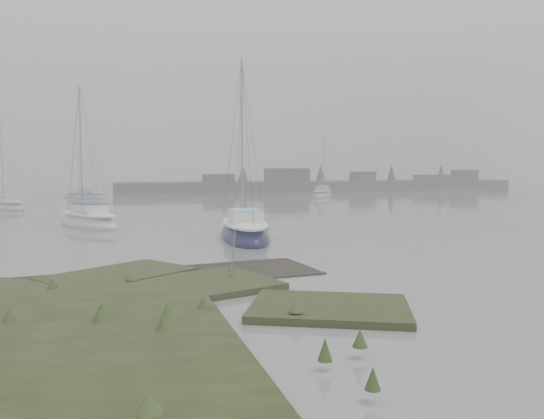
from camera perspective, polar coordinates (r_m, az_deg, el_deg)
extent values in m
plane|color=slate|center=(41.62, -11.11, -0.10)|extent=(160.00, 160.00, 0.00)
cube|color=#4C4F51|center=(79.28, 5.50, 2.49)|extent=(60.00, 8.00, 1.60)
cube|color=#424247|center=(73.68, -5.80, 2.96)|extent=(4.00, 3.00, 2.20)
cube|color=#424247|center=(76.22, 1.61, 3.33)|extent=(6.00, 3.00, 3.00)
cube|color=#424247|center=(80.83, 9.72, 3.15)|extent=(3.00, 3.00, 2.50)
cube|color=#424247|center=(86.86, 16.83, 2.95)|extent=(5.00, 3.00, 2.00)
cube|color=#424247|center=(90.32, 20.01, 3.17)|extent=(3.00, 3.00, 2.80)
cone|color=#384238|center=(76.48, -3.14, 3.63)|extent=(2.00, 2.00, 3.50)
cone|color=#384238|center=(80.17, 5.24, 3.65)|extent=(2.00, 2.00, 3.50)
cone|color=#384238|center=(85.41, 12.73, 3.61)|extent=(2.00, 2.00, 3.50)
cone|color=#384238|center=(90.19, 17.72, 3.54)|extent=(2.00, 2.00, 3.50)
ellipsoid|color=#0C0C33|center=(24.19, -2.97, -2.96)|extent=(2.77, 6.50, 1.53)
ellipsoid|color=white|center=(24.12, -2.97, -1.52)|extent=(2.27, 5.64, 0.43)
cube|color=white|center=(23.82, -2.90, -0.68)|extent=(1.59, 2.30, 0.45)
cube|color=#89CAE7|center=(23.80, -2.90, -0.08)|extent=(1.48, 2.11, 0.07)
cylinder|color=#939399|center=(24.84, -3.25, 7.69)|extent=(0.10, 0.10, 7.20)
cylinder|color=#939399|center=(23.62, -2.84, -0.11)|extent=(0.37, 2.51, 0.08)
ellipsoid|color=silver|center=(31.24, -19.13, -1.55)|extent=(4.39, 6.23, 1.45)
ellipsoid|color=white|center=(31.18, -19.15, -0.49)|extent=(3.70, 5.37, 0.41)
cube|color=white|center=(30.92, -18.98, 0.15)|extent=(2.05, 2.40, 0.43)
cube|color=navy|center=(30.91, -18.99, 0.59)|extent=(1.90, 2.21, 0.07)
cylinder|color=#939399|center=(31.81, -19.88, 6.29)|extent=(0.09, 0.09, 6.83)
cylinder|color=#939399|center=(30.75, -18.86, 0.57)|extent=(1.12, 2.18, 0.08)
ellipsoid|color=silver|center=(47.15, -26.60, 0.14)|extent=(4.20, 5.44, 1.29)
ellipsoid|color=silver|center=(47.12, -26.62, 0.76)|extent=(3.55, 4.67, 0.36)
cube|color=silver|center=(46.89, -26.54, 1.14)|extent=(1.90, 2.14, 0.38)
cube|color=silver|center=(46.88, -26.55, 1.40)|extent=(1.76, 1.97, 0.06)
cylinder|color=#939399|center=(47.68, -27.05, 4.74)|extent=(0.08, 0.08, 6.05)
cylinder|color=#939399|center=(46.74, -26.48, 1.39)|extent=(1.14, 1.85, 0.07)
ellipsoid|color=silver|center=(60.84, 5.46, 1.45)|extent=(4.91, 5.93, 1.43)
ellipsoid|color=silver|center=(60.81, 5.46, 1.98)|extent=(4.17, 5.09, 0.40)
cube|color=silver|center=(60.55, 5.41, 2.31)|extent=(2.18, 2.37, 0.42)
cube|color=silver|center=(60.54, 5.42, 2.53)|extent=(2.01, 2.19, 0.07)
cylinder|color=#939399|center=(61.51, 5.64, 5.41)|extent=(0.09, 0.09, 6.71)
cylinder|color=#939399|center=(60.38, 5.38, 2.52)|extent=(1.39, 1.98, 0.08)
ellipsoid|color=#B0B5BB|center=(61.31, -19.47, 1.22)|extent=(5.20, 3.67, 1.21)
ellipsoid|color=silver|center=(61.28, -19.48, 1.68)|extent=(4.48, 3.09, 0.34)
cube|color=silver|center=(61.17, -19.31, 1.96)|extent=(2.01, 1.71, 0.36)
cube|color=#ACB0B7|center=(61.16, -19.31, 2.14)|extent=(1.85, 1.59, 0.06)
cylinder|color=#939399|center=(61.54, -20.08, 4.56)|extent=(0.08, 0.08, 5.71)
cylinder|color=#939399|center=(61.09, -19.20, 2.14)|extent=(1.82, 0.94, 0.06)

